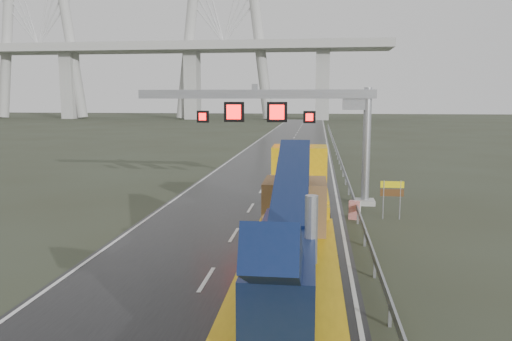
# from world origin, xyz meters

# --- Properties ---
(ground) EXTENTS (400.00, 400.00, 0.00)m
(ground) POSITION_xyz_m (0.00, 0.00, 0.00)
(ground) COLOR #313424
(ground) RESTS_ON ground
(road) EXTENTS (11.00, 200.00, 0.02)m
(road) POSITION_xyz_m (0.00, 40.00, 0.01)
(road) COLOR black
(road) RESTS_ON ground
(guardrail) EXTENTS (0.20, 140.00, 1.40)m
(guardrail) POSITION_xyz_m (6.10, 30.00, 0.70)
(guardrail) COLOR gray
(guardrail) RESTS_ON ground
(sign_gantry) EXTENTS (14.90, 1.20, 7.42)m
(sign_gantry) POSITION_xyz_m (2.10, 17.99, 5.61)
(sign_gantry) COLOR #A7A7A2
(sign_gantry) RESTS_ON ground
(heavy_haul_truck) EXTENTS (3.32, 21.24, 4.98)m
(heavy_haul_truck) POSITION_xyz_m (3.10, 5.03, 1.93)
(heavy_haul_truck) COLOR #EDB60D
(heavy_haul_truck) RESTS_ON ground
(exit_sign_pair) EXTENTS (1.25, 0.07, 2.14)m
(exit_sign_pair) POSITION_xyz_m (7.99, 14.29, 1.50)
(exit_sign_pair) COLOR gray
(exit_sign_pair) RESTS_ON ground
(striped_barrier) EXTENTS (0.66, 0.46, 1.02)m
(striped_barrier) POSITION_xyz_m (6.00, 14.00, 0.51)
(striped_barrier) COLOR red
(striped_barrier) RESTS_ON ground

